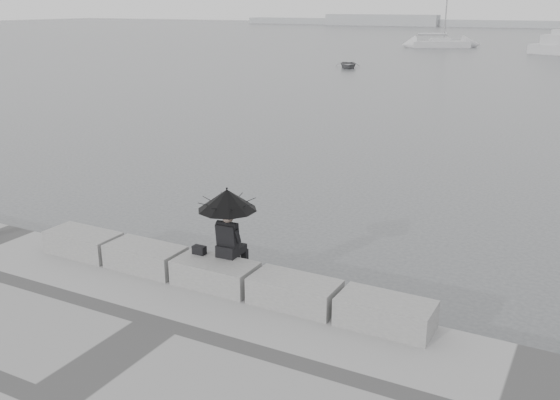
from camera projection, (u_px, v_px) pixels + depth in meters
The scene contains 11 objects.
ground at pixel (229, 300), 12.52m from camera, with size 360.00×360.00×0.00m, color #46494B.
stone_block_far_left at pixel (84, 243), 13.44m from camera, with size 1.60×0.80×0.50m, color slate.
stone_block_left at pixel (146, 257), 12.68m from camera, with size 1.60×0.80×0.50m, color slate.
stone_block_centre at pixel (215, 274), 11.91m from camera, with size 1.60×0.80×0.50m, color slate.
stone_block_right at pixel (295, 292), 11.15m from camera, with size 1.60×0.80×0.50m, color slate.
stone_block_far_right at pixel (385, 314), 10.39m from camera, with size 1.60×0.80×0.50m, color slate.
seated_person at pixel (227, 207), 11.80m from camera, with size 1.15×1.15×1.39m.
bag at pixel (199, 250), 12.18m from camera, with size 0.26×0.15×0.17m, color black.
distant_landmass at pixel (555, 24), 145.87m from camera, with size 180.00×8.00×2.80m.
sailboat_left at pixel (440, 43), 83.24m from camera, with size 7.79×5.91×12.90m.
dinghy at pixel (348, 65), 57.10m from camera, with size 3.27×1.38×0.55m, color gray.
Camera 1 is at (6.24, -9.51, 5.70)m, focal length 40.00 mm.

